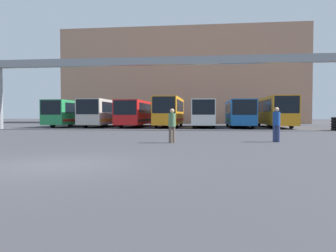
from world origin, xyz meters
TOP-DOWN VIEW (x-y plane):
  - ground_plane at (0.00, 0.00)m, footprint 200.00×200.00m
  - building_backdrop at (0.00, 50.53)m, footprint 40.98×12.00m
  - overhead_gantry at (0.00, 21.54)m, footprint 32.84×0.80m
  - bus_slot_0 at (-11.81, 29.38)m, footprint 2.43×11.72m
  - bus_slot_1 at (-7.87, 29.09)m, footprint 2.62×11.16m
  - bus_slot_2 at (-3.94, 29.75)m, footprint 2.59×12.47m
  - bus_slot_3 at (0.00, 28.62)m, footprint 2.53×10.21m
  - bus_slot_4 at (3.94, 28.96)m, footprint 2.44×10.88m
  - bus_slot_5 at (7.87, 29.04)m, footprint 2.57×11.04m
  - bus_slot_6 at (11.81, 29.71)m, footprint 2.56×12.40m
  - pedestrian_mid_left at (2.57, 7.66)m, footprint 0.36×0.36m
  - pedestrian_near_left at (7.89, 8.86)m, footprint 0.37×0.37m

SIDE VIEW (x-z plane):
  - ground_plane at x=0.00m, z-range 0.00..0.00m
  - pedestrian_mid_left at x=2.57m, z-range 0.05..1.77m
  - pedestrian_near_left at x=7.89m, z-range 0.06..1.86m
  - bus_slot_5 at x=7.87m, z-range 0.23..3.20m
  - bus_slot_2 at x=-3.94m, z-range 0.23..3.20m
  - bus_slot_4 at x=3.94m, z-range 0.23..3.25m
  - bus_slot_0 at x=-11.81m, z-range 0.23..3.25m
  - bus_slot_1 at x=-7.87m, z-range 0.24..3.34m
  - bus_slot_6 at x=11.81m, z-range 0.25..3.57m
  - bus_slot_3 at x=0.00m, z-range 0.25..3.58m
  - overhead_gantry at x=0.00m, z-range 2.37..9.11m
  - building_backdrop at x=0.00m, z-range 0.00..15.90m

